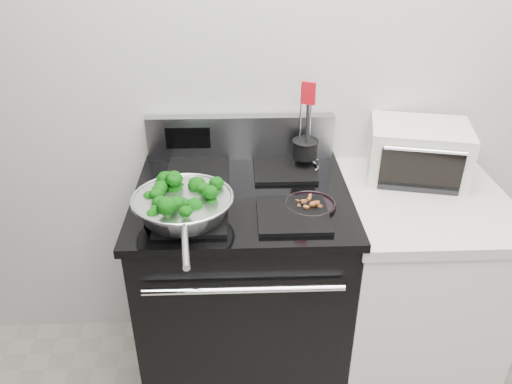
{
  "coord_description": "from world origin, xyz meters",
  "views": [
    {
      "loc": [
        -0.31,
        -0.17,
        1.85
      ],
      "look_at": [
        -0.25,
        1.36,
        0.98
      ],
      "focal_mm": 35.0,
      "sensor_mm": 36.0,
      "label": 1
    }
  ],
  "objects_px": {
    "gas_range": "(243,290)",
    "bacon_plate": "(310,202)",
    "toaster_oven": "(418,151)",
    "skillet": "(183,205)",
    "utensil_holder": "(305,153)"
  },
  "relations": [
    {
      "from": "gas_range",
      "to": "bacon_plate",
      "type": "relative_size",
      "value": 6.33
    },
    {
      "from": "bacon_plate",
      "to": "toaster_oven",
      "type": "height_order",
      "value": "toaster_oven"
    },
    {
      "from": "gas_range",
      "to": "toaster_oven",
      "type": "relative_size",
      "value": 2.67
    },
    {
      "from": "gas_range",
      "to": "skillet",
      "type": "xyz_separation_m",
      "value": [
        -0.2,
        -0.17,
        0.52
      ]
    },
    {
      "from": "skillet",
      "to": "bacon_plate",
      "type": "relative_size",
      "value": 3.01
    },
    {
      "from": "toaster_oven",
      "to": "utensil_holder",
      "type": "bearing_deg",
      "value": -170.44
    },
    {
      "from": "skillet",
      "to": "utensil_holder",
      "type": "distance_m",
      "value": 0.58
    },
    {
      "from": "bacon_plate",
      "to": "utensil_holder",
      "type": "relative_size",
      "value": 0.5
    },
    {
      "from": "utensil_holder",
      "to": "toaster_oven",
      "type": "relative_size",
      "value": 0.85
    },
    {
      "from": "bacon_plate",
      "to": "skillet",
      "type": "bearing_deg",
      "value": -171.4
    },
    {
      "from": "utensil_holder",
      "to": "toaster_oven",
      "type": "bearing_deg",
      "value": 20.22
    },
    {
      "from": "gas_range",
      "to": "toaster_oven",
      "type": "xyz_separation_m",
      "value": [
        0.69,
        0.16,
        0.54
      ]
    },
    {
      "from": "gas_range",
      "to": "skillet",
      "type": "distance_m",
      "value": 0.58
    },
    {
      "from": "bacon_plate",
      "to": "toaster_oven",
      "type": "relative_size",
      "value": 0.42
    },
    {
      "from": "gas_range",
      "to": "bacon_plate",
      "type": "distance_m",
      "value": 0.55
    }
  ]
}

